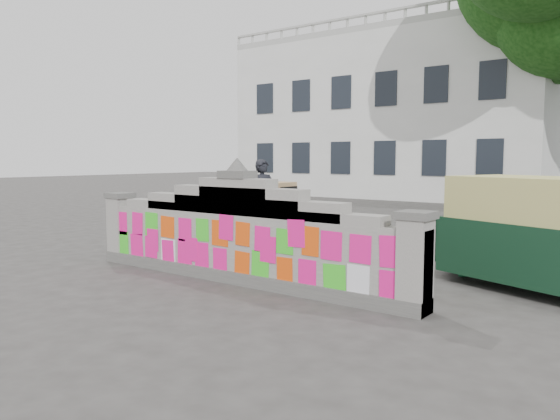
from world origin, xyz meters
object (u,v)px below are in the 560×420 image
Objects in this scene: cyclist_rider at (263,208)px; pedestrian at (462,229)px; rickshaw_left at (255,208)px; rickshaw_right at (534,231)px; cyclist_bike at (263,223)px.

cyclist_rider reaches higher than pedestrian.
rickshaw_left is 0.79× the size of rickshaw_right.
pedestrian is at bearing -75.12° from cyclist_rider.
cyclist_bike is 0.61× the size of rickshaw_right.
pedestrian reaches higher than cyclist_bike.
cyclist_rider is at bearing -44.39° from rickshaw_left.
cyclist_rider is 1.08× the size of pedestrian.
cyclist_bike is 0.35m from cyclist_rider.
pedestrian is 0.63× the size of rickshaw_left.
cyclist_rider is 0.68× the size of rickshaw_left.
rickshaw_right reaches higher than cyclist_bike.
rickshaw_left is (-1.08, 1.00, 0.21)m from cyclist_bike.
rickshaw_left is at bearing 5.08° from rickshaw_right.
rickshaw_left is (-1.08, 1.00, -0.14)m from cyclist_rider.
pedestrian is at bearing -15.93° from rickshaw_left.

